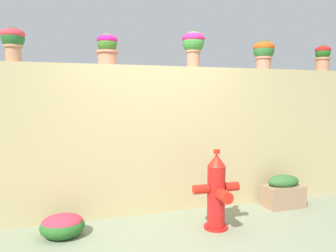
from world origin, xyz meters
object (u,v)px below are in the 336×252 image
at_px(potted_plant_3, 193,44).
at_px(potted_plant_5, 323,56).
at_px(fire_hydrant, 217,192).
at_px(flower_bush_left, 62,225).
at_px(potted_plant_4, 264,52).
at_px(planter_box, 283,192).
at_px(potted_plant_2, 107,47).
at_px(potted_plant_1, 13,40).

height_order(potted_plant_3, potted_plant_5, potted_plant_3).
relative_size(potted_plant_3, fire_hydrant, 0.52).
distance_m(potted_plant_5, flower_bush_left, 4.50).
distance_m(potted_plant_4, planter_box, 2.06).
xyz_separation_m(potted_plant_5, planter_box, (-0.98, -0.44, -1.98)).
xyz_separation_m(potted_plant_2, potted_plant_5, (3.36, -0.02, 0.01)).
height_order(potted_plant_1, flower_bush_left, potted_plant_1).
distance_m(potted_plant_3, flower_bush_left, 2.83).
distance_m(potted_plant_1, planter_box, 4.04).
distance_m(potted_plant_1, potted_plant_4, 3.42).
distance_m(flower_bush_left, planter_box, 2.98).
distance_m(potted_plant_4, fire_hydrant, 2.33).
bearing_deg(potted_plant_1, planter_box, -7.53).
bearing_deg(potted_plant_5, flower_bush_left, -171.87).
relative_size(fire_hydrant, planter_box, 1.71).
distance_m(potted_plant_1, flower_bush_left, 2.22).
bearing_deg(potted_plant_5, potted_plant_4, 177.81).
distance_m(potted_plant_1, potted_plant_2, 1.10).
height_order(potted_plant_2, planter_box, potted_plant_2).
bearing_deg(potted_plant_3, potted_plant_2, 178.77).
xyz_separation_m(potted_plant_1, potted_plant_2, (1.10, -0.00, -0.03)).
height_order(potted_plant_3, potted_plant_4, potted_plant_3).
xyz_separation_m(potted_plant_1, potted_plant_4, (3.42, 0.02, 0.00)).
height_order(potted_plant_2, flower_bush_left, potted_plant_2).
bearing_deg(flower_bush_left, potted_plant_5, 8.13).
xyz_separation_m(potted_plant_4, flower_bush_left, (-2.91, -0.61, -2.08)).
xyz_separation_m(potted_plant_1, fire_hydrant, (2.23, -0.90, -1.78)).
bearing_deg(potted_plant_4, potted_plant_3, -177.83).
bearing_deg(planter_box, potted_plant_1, 172.47).
xyz_separation_m(potted_plant_3, flower_bush_left, (-1.77, -0.56, -2.14)).
bearing_deg(potted_plant_5, fire_hydrant, -158.65).
bearing_deg(fire_hydrant, potted_plant_1, 158.13).
bearing_deg(potted_plant_1, potted_plant_5, -0.32).
bearing_deg(fire_hydrant, potted_plant_4, 37.54).
xyz_separation_m(potted_plant_3, potted_plant_4, (1.15, 0.04, -0.06)).
relative_size(potted_plant_2, planter_box, 0.73).
relative_size(potted_plant_3, flower_bush_left, 1.01).
bearing_deg(flower_bush_left, planter_box, 2.50).
relative_size(potted_plant_4, flower_bush_left, 0.90).
bearing_deg(potted_plant_3, planter_box, -19.69).
distance_m(fire_hydrant, planter_box, 1.34).
relative_size(potted_plant_2, potted_plant_4, 0.92).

